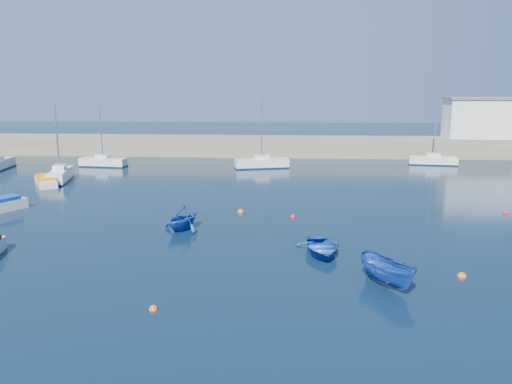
# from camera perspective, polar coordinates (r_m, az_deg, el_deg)

# --- Properties ---
(ground) EXTENTS (220.00, 220.00, 0.00)m
(ground) POSITION_cam_1_polar(r_m,az_deg,el_deg) (23.62, -7.02, -11.21)
(ground) COLOR black
(ground) RESTS_ON ground
(back_wall) EXTENTS (96.00, 4.50, 2.60)m
(back_wall) POSITION_cam_1_polar(r_m,az_deg,el_deg) (67.92, 0.03, 5.26)
(back_wall) COLOR #756C59
(back_wall) RESTS_ON ground
(harbor_office) EXTENTS (10.00, 4.00, 5.00)m
(harbor_office) POSITION_cam_1_polar(r_m,az_deg,el_deg) (72.23, 24.75, 7.60)
(harbor_office) COLOR silver
(harbor_office) RESTS_ON back_wall
(sailboat_3) EXTENTS (2.73, 5.72, 7.50)m
(sailboat_3) POSITION_cam_1_polar(r_m,az_deg,el_deg) (53.21, -21.47, 1.84)
(sailboat_3) COLOR silver
(sailboat_3) RESTS_ON ground
(sailboat_5) EXTENTS (5.62, 2.17, 7.31)m
(sailboat_5) POSITION_cam_1_polar(r_m,az_deg,el_deg) (61.36, -17.08, 3.31)
(sailboat_5) COLOR silver
(sailboat_5) RESTS_ON ground
(sailboat_6) EXTENTS (6.39, 3.24, 8.15)m
(sailboat_6) POSITION_cam_1_polar(r_m,az_deg,el_deg) (57.69, 0.65, 3.35)
(sailboat_6) COLOR silver
(sailboat_6) RESTS_ON ground
(sailboat_7) EXTENTS (5.71, 2.24, 7.38)m
(sailboat_7) POSITION_cam_1_polar(r_m,az_deg,el_deg) (63.72, 19.55, 3.44)
(sailboat_7) COLOR silver
(sailboat_7) RESTS_ON ground
(motorboat_2) EXTENTS (3.72, 4.60, 0.92)m
(motorboat_2) POSITION_cam_1_polar(r_m,az_deg,el_deg) (51.59, -22.91, 1.18)
(motorboat_2) COLOR silver
(motorboat_2) RESTS_ON ground
(dinghy_center) EXTENTS (3.12, 4.04, 0.77)m
(dinghy_center) POSITION_cam_1_polar(r_m,az_deg,el_deg) (28.46, 7.46, -6.30)
(dinghy_center) COLOR #17409E
(dinghy_center) RESTS_ON ground
(dinghy_left) EXTENTS (3.72, 3.89, 1.60)m
(dinghy_left) POSITION_cam_1_polar(r_m,az_deg,el_deg) (33.11, -8.42, -2.96)
(dinghy_left) COLOR #17409E
(dinghy_left) RESTS_ON ground
(dinghy_right) EXTENTS (2.91, 3.77, 1.38)m
(dinghy_right) POSITION_cam_1_polar(r_m,az_deg,el_deg) (24.58, 14.82, -8.87)
(dinghy_right) COLOR #17409E
(dinghy_right) RESTS_ON ground
(buoy_0) EXTENTS (0.38, 0.38, 0.38)m
(buoy_0) POSITION_cam_1_polar(r_m,az_deg,el_deg) (22.14, -11.65, -13.03)
(buoy_0) COLOR #DC5F0B
(buoy_0) RESTS_ON ground
(buoy_1) EXTENTS (0.41, 0.41, 0.41)m
(buoy_1) POSITION_cam_1_polar(r_m,az_deg,el_deg) (36.19, 4.23, -2.88)
(buoy_1) COLOR red
(buoy_1) RESTS_ON ground
(buoy_2) EXTENTS (0.45, 0.45, 0.45)m
(buoy_2) POSITION_cam_1_polar(r_m,az_deg,el_deg) (27.13, 22.46, -8.94)
(buoy_2) COLOR #DC5F0B
(buoy_2) RESTS_ON ground
(buoy_3) EXTENTS (0.49, 0.49, 0.49)m
(buoy_3) POSITION_cam_1_polar(r_m,az_deg,el_deg) (37.48, -1.76, -2.33)
(buoy_3) COLOR #DC5F0B
(buoy_3) RESTS_ON ground
(buoy_4) EXTENTS (0.40, 0.40, 0.40)m
(buoy_4) POSITION_cam_1_polar(r_m,az_deg,el_deg) (41.62, 26.65, -2.17)
(buoy_4) COLOR red
(buoy_4) RESTS_ON ground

